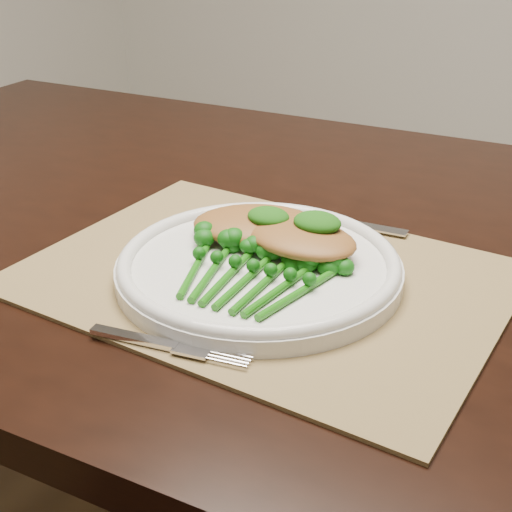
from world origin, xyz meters
The scene contains 10 objects.
dining_table centered at (-0.13, 0.07, 0.38)m, with size 1.66×1.01×0.75m.
placemat centered at (-0.04, -0.07, 0.75)m, with size 0.49×0.36×0.00m, color olive.
dinner_plate centered at (-0.04, -0.08, 0.77)m, with size 0.30×0.30×0.03m.
knife centered at (-0.06, 0.09, 0.76)m, with size 0.19×0.03×0.01m.
fork centered at (-0.03, -0.23, 0.76)m, with size 0.16×0.04×0.00m.
chicken_fillet_left centered at (-0.08, -0.02, 0.79)m, with size 0.14×0.10×0.03m, color #925E2A.
chicken_fillet_right centered at (-0.01, -0.04, 0.79)m, with size 0.13×0.09×0.03m, color #925E2A.
pesto_dollop_left centered at (-0.06, -0.03, 0.80)m, with size 0.05×0.04×0.02m, color #0E4109.
pesto_dollop_right centered at (0.00, -0.02, 0.81)m, with size 0.05×0.04×0.02m, color #0E4109.
broccolini_bundle centered at (-0.03, -0.12, 0.78)m, with size 0.14×0.16×0.04m.
Camera 1 is at (0.29, -0.65, 1.11)m, focal length 50.00 mm.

